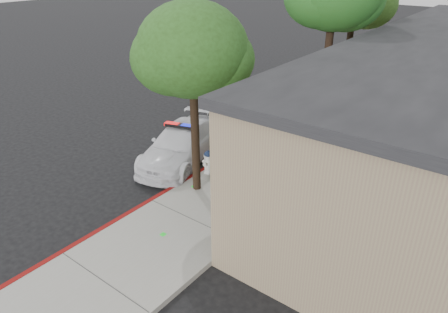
# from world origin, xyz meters

# --- Properties ---
(ground) EXTENTS (120.00, 120.00, 0.00)m
(ground) POSITION_xyz_m (0.00, 0.00, 0.00)
(ground) COLOR black
(ground) RESTS_ON ground
(sidewalk) EXTENTS (3.20, 60.00, 0.15)m
(sidewalk) POSITION_xyz_m (1.60, 3.00, 0.07)
(sidewalk) COLOR gray
(sidewalk) RESTS_ON ground
(red_curb) EXTENTS (0.14, 60.00, 0.16)m
(red_curb) POSITION_xyz_m (0.06, 3.00, 0.08)
(red_curb) COLOR maroon
(red_curb) RESTS_ON ground
(police_car) EXTENTS (3.06, 4.80, 1.42)m
(police_car) POSITION_xyz_m (-1.17, 2.71, 0.65)
(police_car) COLOR white
(police_car) RESTS_ON ground
(fire_hydrant) EXTENTS (0.46, 0.40, 0.81)m
(fire_hydrant) POSITION_xyz_m (0.35, 2.37, 0.56)
(fire_hydrant) COLOR silver
(fire_hydrant) RESTS_ON sidewalk
(street_tree_near) EXTENTS (3.06, 3.10, 5.58)m
(street_tree_near) POSITION_xyz_m (0.71, 1.36, 4.31)
(street_tree_near) COLOR black
(street_tree_near) RESTS_ON sidewalk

